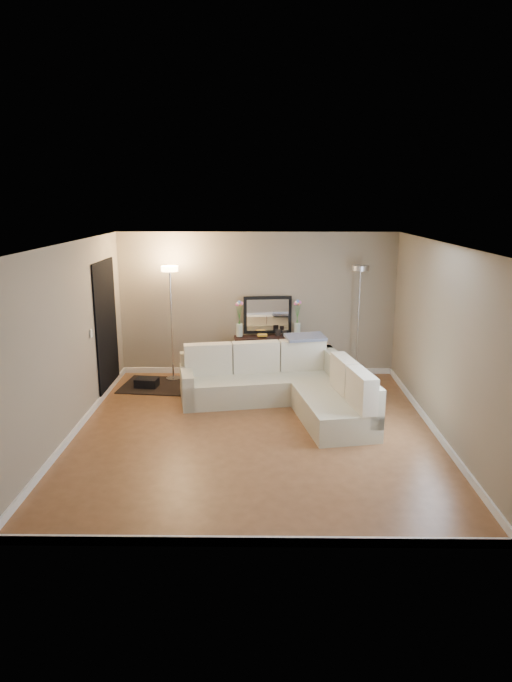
{
  "coord_description": "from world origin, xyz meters",
  "views": [
    {
      "loc": [
        0.1,
        -7.44,
        3.15
      ],
      "look_at": [
        0.0,
        0.8,
        1.1
      ],
      "focal_mm": 30.0,
      "sensor_mm": 36.0,
      "label": 1
    }
  ],
  "objects_px": {
    "console_table": "(264,354)",
    "floor_lamp_lit": "(171,300)",
    "floor_lamp_unlit": "(359,300)",
    "sectional_sofa": "(287,385)"
  },
  "relations": [
    {
      "from": "floor_lamp_lit",
      "to": "floor_lamp_unlit",
      "type": "xyz_separation_m",
      "value": [
        3.3,
        0.13,
        0.0
      ]
    },
    {
      "from": "console_table",
      "to": "floor_lamp_lit",
      "type": "height_order",
      "value": "floor_lamp_lit"
    },
    {
      "from": "sectional_sofa",
      "to": "floor_lamp_lit",
      "type": "height_order",
      "value": "floor_lamp_lit"
    },
    {
      "from": "console_table",
      "to": "floor_lamp_lit",
      "type": "bearing_deg",
      "value": -174.21
    },
    {
      "from": "console_table",
      "to": "floor_lamp_lit",
      "type": "xyz_separation_m",
      "value": [
        -1.64,
        -0.17,
        1.02
      ]
    },
    {
      "from": "console_table",
      "to": "floor_lamp_unlit",
      "type": "relative_size",
      "value": 0.61
    },
    {
      "from": "sectional_sofa",
      "to": "floor_lamp_unlit",
      "type": "distance_m",
      "value": 2.25
    },
    {
      "from": "sectional_sofa",
      "to": "console_table",
      "type": "height_order",
      "value": "sectional_sofa"
    },
    {
      "from": "sectional_sofa",
      "to": "floor_lamp_unlit",
      "type": "xyz_separation_m",
      "value": [
        1.32,
        1.45,
        1.11
      ]
    },
    {
      "from": "floor_lamp_lit",
      "to": "floor_lamp_unlit",
      "type": "distance_m",
      "value": 3.3
    }
  ]
}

